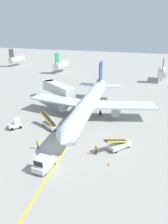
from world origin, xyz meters
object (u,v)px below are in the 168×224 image
object	(u,v)px
baggage_tug_near_wing	(16,124)
belt_loader_aft_hold	(119,144)
safety_cone_nose_left	(109,164)
jet_bridge	(56,88)
pushback_tug	(44,163)
airliner	(89,102)
safety_cone_nose_right	(69,138)
ground_crew_wing_walker	(96,149)
belt_loader_forward_hold	(50,124)
ground_crew_marshaller	(38,144)

from	to	relation	value
baggage_tug_near_wing	belt_loader_aft_hold	distance (m)	20.41
baggage_tug_near_wing	safety_cone_nose_left	size ratio (longest dim) A/B	6.12
jet_bridge	pushback_tug	size ratio (longest dim) A/B	3.32
baggage_tug_near_wing	pushback_tug	bearing A→B (deg)	-37.58
airliner	safety_cone_nose_right	distance (m)	11.14
airliner	belt_loader_aft_hold	distance (m)	13.99
jet_bridge	baggage_tug_near_wing	bearing A→B (deg)	-88.86
ground_crew_wing_walker	pushback_tug	bearing A→B (deg)	-133.77
pushback_tug	safety_cone_nose_right	world-z (taller)	pushback_tug
pushback_tug	baggage_tug_near_wing	world-z (taller)	pushback_tug
baggage_tug_near_wing	belt_loader_aft_hold	size ratio (longest dim) A/B	0.56
belt_loader_forward_hold	safety_cone_nose_left	xyz separation A→B (m)	(13.85, -7.53, -0.56)
jet_bridge	baggage_tug_near_wing	size ratio (longest dim) A/B	4.51
airliner	ground_crew_wing_walker	bearing A→B (deg)	-66.71
jet_bridge	safety_cone_nose_right	world-z (taller)	jet_bridge
airliner	pushback_tug	size ratio (longest dim) A/B	9.67
safety_cone_nose_left	jet_bridge	bearing A→B (deg)	131.90
belt_loader_aft_hold	safety_cone_nose_right	size ratio (longest dim) A/B	10.89
safety_cone_nose_right	jet_bridge	bearing A→B (deg)	123.46
ground_crew_wing_walker	belt_loader_forward_hold	bearing A→B (deg)	153.68
pushback_tug	baggage_tug_near_wing	bearing A→B (deg)	142.42
jet_bridge	pushback_tug	xyz separation A→B (m)	(12.03, -26.66, -2.55)
pushback_tug	safety_cone_nose_right	xyz separation A→B (m)	(-0.18, 8.73, -0.77)
pushback_tug	belt_loader_forward_hold	distance (m)	12.85
safety_cone_nose_left	belt_loader_forward_hold	bearing A→B (deg)	151.47
pushback_tug	ground_crew_marshaller	size ratio (longest dim) A/B	2.15
pushback_tug	airliner	bearing A→B (deg)	90.17
baggage_tug_near_wing	ground_crew_marshaller	xyz separation A→B (m)	(8.05, -4.80, -0.02)
jet_bridge	belt_loader_aft_hold	distance (m)	27.49
ground_crew_wing_walker	safety_cone_nose_left	size ratio (longest dim) A/B	3.86
pushback_tug	belt_loader_aft_hold	bearing A→B (deg)	45.38
baggage_tug_near_wing	belt_loader_aft_hold	xyz separation A→B (m)	(20.41, -0.14, -0.15)
belt_loader_forward_hold	ground_crew_marshaller	xyz separation A→B (m)	(1.96, -7.38, 0.13)
jet_bridge	safety_cone_nose_right	distance (m)	21.74
belt_loader_aft_hold	airliner	bearing A→B (deg)	129.76
ground_crew_marshaller	ground_crew_wing_walker	world-z (taller)	same
airliner	baggage_tug_near_wing	world-z (taller)	airliner
airliner	ground_crew_wing_walker	world-z (taller)	airliner
baggage_tug_near_wing	safety_cone_nose_left	bearing A→B (deg)	-13.93
belt_loader_forward_hold	ground_crew_wing_walker	xyz separation A→B (m)	(11.31, -5.60, 0.13)
pushback_tug	safety_cone_nose_left	size ratio (longest dim) A/B	8.31
safety_cone_nose_right	belt_loader_aft_hold	bearing A→B (deg)	0.73
ground_crew_wing_walker	airliner	bearing A→B (deg)	113.29
jet_bridge	safety_cone_nose_right	size ratio (longest dim) A/B	27.56
pushback_tug	belt_loader_forward_hold	xyz separation A→B (m)	(-5.59, 11.57, -0.22)
belt_loader_forward_hold	safety_cone_nose_right	size ratio (longest dim) A/B	11.26
belt_loader_forward_hold	ground_crew_wing_walker	size ratio (longest dim) A/B	2.92
airliner	belt_loader_forward_hold	bearing A→B (deg)	-125.27
ground_crew_marshaller	safety_cone_nose_left	distance (m)	11.91
pushback_tug	ground_crew_wing_walker	xyz separation A→B (m)	(5.72, 5.98, -0.08)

